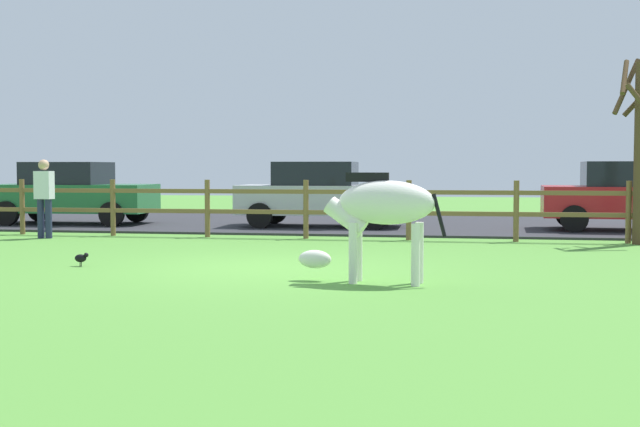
{
  "coord_description": "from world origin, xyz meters",
  "views": [
    {
      "loc": [
        2.84,
        -11.71,
        1.48
      ],
      "look_at": [
        0.67,
        0.75,
        0.77
      ],
      "focal_mm": 46.18,
      "sensor_mm": 36.0,
      "label": 1
    }
  ],
  "objects_px": {
    "zebra": "(380,211)",
    "visitor_near_fence": "(44,195)",
    "bare_tree": "(640,146)",
    "parked_car_green": "(72,192)",
    "parked_car_silver": "(321,194)",
    "parked_car_red": "(632,195)",
    "crow_on_grass": "(81,258)"
  },
  "relations": [
    {
      "from": "bare_tree",
      "to": "zebra",
      "type": "height_order",
      "value": "bare_tree"
    },
    {
      "from": "zebra",
      "to": "visitor_near_fence",
      "type": "bearing_deg",
      "value": 144.24
    },
    {
      "from": "zebra",
      "to": "parked_car_green",
      "type": "bearing_deg",
      "value": 134.09
    },
    {
      "from": "crow_on_grass",
      "to": "parked_car_green",
      "type": "relative_size",
      "value": 0.05
    },
    {
      "from": "zebra",
      "to": "crow_on_grass",
      "type": "bearing_deg",
      "value": 167.48
    },
    {
      "from": "zebra",
      "to": "visitor_near_fence",
      "type": "height_order",
      "value": "visitor_near_fence"
    },
    {
      "from": "bare_tree",
      "to": "parked_car_green",
      "type": "xyz_separation_m",
      "value": [
        -13.09,
        2.85,
        -1.05
      ]
    },
    {
      "from": "bare_tree",
      "to": "parked_car_red",
      "type": "relative_size",
      "value": 0.88
    },
    {
      "from": "parked_car_silver",
      "to": "parked_car_red",
      "type": "distance_m",
      "value": 7.15
    },
    {
      "from": "zebra",
      "to": "visitor_near_fence",
      "type": "relative_size",
      "value": 1.18
    },
    {
      "from": "parked_car_silver",
      "to": "parked_car_green",
      "type": "xyz_separation_m",
      "value": [
        -6.37,
        -0.13,
        0.0
      ]
    },
    {
      "from": "bare_tree",
      "to": "crow_on_grass",
      "type": "height_order",
      "value": "bare_tree"
    },
    {
      "from": "bare_tree",
      "to": "crow_on_grass",
      "type": "relative_size",
      "value": 16.76
    },
    {
      "from": "bare_tree",
      "to": "parked_car_silver",
      "type": "xyz_separation_m",
      "value": [
        -6.72,
        2.98,
        -1.05
      ]
    },
    {
      "from": "parked_car_silver",
      "to": "zebra",
      "type": "bearing_deg",
      "value": -75.55
    },
    {
      "from": "bare_tree",
      "to": "parked_car_green",
      "type": "relative_size",
      "value": 0.89
    },
    {
      "from": "crow_on_grass",
      "to": "parked_car_green",
      "type": "bearing_deg",
      "value": 117.46
    },
    {
      "from": "bare_tree",
      "to": "parked_car_silver",
      "type": "relative_size",
      "value": 0.89
    },
    {
      "from": "zebra",
      "to": "visitor_near_fence",
      "type": "xyz_separation_m",
      "value": [
        -7.55,
        5.44,
        -0.02
      ]
    },
    {
      "from": "parked_car_silver",
      "to": "parked_car_green",
      "type": "relative_size",
      "value": 0.99
    },
    {
      "from": "bare_tree",
      "to": "parked_car_silver",
      "type": "distance_m",
      "value": 7.43
    },
    {
      "from": "zebra",
      "to": "parked_car_green",
      "type": "height_order",
      "value": "parked_car_green"
    },
    {
      "from": "parked_car_green",
      "to": "bare_tree",
      "type": "bearing_deg",
      "value": -12.29
    },
    {
      "from": "bare_tree",
      "to": "parked_car_red",
      "type": "bearing_deg",
      "value": 81.64
    },
    {
      "from": "zebra",
      "to": "parked_car_green",
      "type": "distance_m",
      "value": 12.53
    },
    {
      "from": "parked_car_red",
      "to": "bare_tree",
      "type": "bearing_deg",
      "value": -98.36
    },
    {
      "from": "parked_car_silver",
      "to": "visitor_near_fence",
      "type": "xyz_separation_m",
      "value": [
        -5.2,
        -3.69,
        0.06
      ]
    },
    {
      "from": "parked_car_silver",
      "to": "visitor_near_fence",
      "type": "height_order",
      "value": "visitor_near_fence"
    },
    {
      "from": "zebra",
      "to": "parked_car_silver",
      "type": "height_order",
      "value": "parked_car_silver"
    },
    {
      "from": "parked_car_green",
      "to": "parked_car_silver",
      "type": "bearing_deg",
      "value": 1.13
    },
    {
      "from": "bare_tree",
      "to": "parked_car_silver",
      "type": "height_order",
      "value": "bare_tree"
    },
    {
      "from": "parked_car_green",
      "to": "crow_on_grass",
      "type": "bearing_deg",
      "value": -62.54
    }
  ]
}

